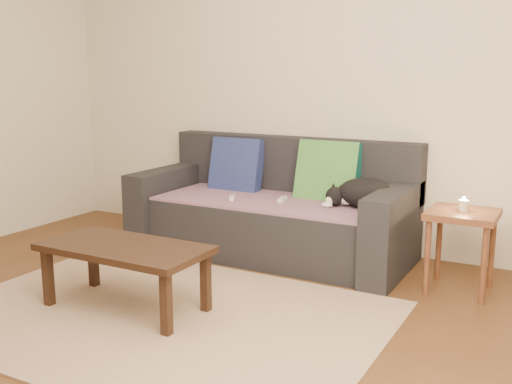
% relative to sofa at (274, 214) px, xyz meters
% --- Properties ---
extents(ground, '(4.50, 4.50, 0.00)m').
position_rel_sofa_xyz_m(ground, '(0.00, -1.57, -0.31)').
color(ground, brown).
rests_on(ground, ground).
extents(back_wall, '(4.50, 0.04, 2.60)m').
position_rel_sofa_xyz_m(back_wall, '(0.00, 0.43, 0.99)').
color(back_wall, beige).
rests_on(back_wall, ground).
extents(sofa, '(2.10, 0.94, 0.87)m').
position_rel_sofa_xyz_m(sofa, '(0.00, 0.00, 0.00)').
color(sofa, '#232328').
rests_on(sofa, ground).
extents(throw_blanket, '(1.66, 0.74, 0.02)m').
position_rel_sofa_xyz_m(throw_blanket, '(0.00, -0.09, 0.12)').
color(throw_blanket, '#372545').
rests_on(throw_blanket, sofa).
extents(cushion_navy, '(0.44, 0.21, 0.45)m').
position_rel_sofa_xyz_m(cushion_navy, '(-0.43, 0.17, 0.32)').
color(cushion_navy, '#111E4C').
rests_on(cushion_navy, throw_blanket).
extents(cushion_green, '(0.48, 0.24, 0.49)m').
position_rel_sofa_xyz_m(cushion_green, '(0.37, 0.17, 0.32)').
color(cushion_green, '#0B4847').
rests_on(cushion_green, throw_blanket).
extents(cat, '(0.52, 0.40, 0.21)m').
position_rel_sofa_xyz_m(cat, '(0.71, -0.01, 0.23)').
color(cat, black).
rests_on(cat, throw_blanket).
extents(wii_remote_a, '(0.10, 0.15, 0.03)m').
position_rel_sofa_xyz_m(wii_remote_a, '(-0.23, -0.23, 0.15)').
color(wii_remote_a, white).
rests_on(wii_remote_a, throw_blanket).
extents(wii_remote_b, '(0.06, 0.15, 0.03)m').
position_rel_sofa_xyz_m(wii_remote_b, '(0.13, -0.11, 0.15)').
color(wii_remote_b, white).
rests_on(wii_remote_b, throw_blanket).
extents(side_table, '(0.42, 0.42, 0.52)m').
position_rel_sofa_xyz_m(side_table, '(1.42, -0.17, 0.12)').
color(side_table, brown).
rests_on(side_table, ground).
extents(candle, '(0.06, 0.06, 0.09)m').
position_rel_sofa_xyz_m(candle, '(1.42, -0.17, 0.25)').
color(candle, beige).
rests_on(candle, side_table).
extents(rug, '(2.50, 1.80, 0.01)m').
position_rel_sofa_xyz_m(rug, '(0.00, -1.42, -0.30)').
color(rug, tan).
rests_on(rug, ground).
extents(coffee_table, '(0.99, 0.49, 0.40)m').
position_rel_sofa_xyz_m(coffee_table, '(-0.24, -1.43, 0.04)').
color(coffee_table, black).
rests_on(coffee_table, rug).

